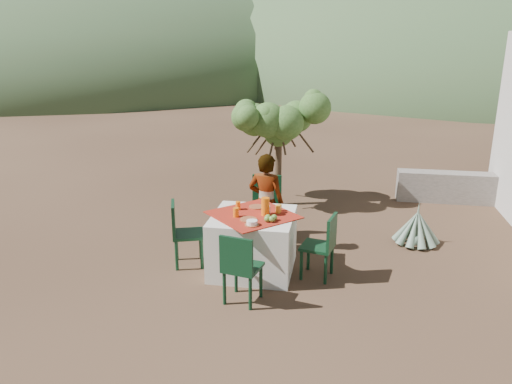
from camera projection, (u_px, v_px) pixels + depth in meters
ground at (238, 268)px, 6.53m from camera, size 160.00×160.00×0.00m
table at (253, 242)px, 6.39m from camera, size 1.30×1.30×0.76m
chair_far at (266, 204)px, 7.40m from camera, size 0.44×0.44×0.94m
chair_near at (240, 266)px, 5.53m from camera, size 0.46×0.46×0.84m
chair_left at (182, 231)px, 6.50m from camera, size 0.51×0.51×0.86m
chair_right at (323, 244)px, 6.15m from camera, size 0.46×0.46×0.83m
person at (266, 203)px, 6.91m from camera, size 0.56×0.42×1.40m
shrub_tree at (282, 126)px, 8.65m from camera, size 1.52×1.50×1.79m
agave at (417, 228)px, 7.26m from camera, size 0.68×0.67×0.72m
stone_wall at (471, 188)px, 9.05m from camera, size 2.60×0.35×0.55m
hill_near_left at (88, 78)px, 37.73m from camera, size 40.00×40.00×16.00m
hill_near_right at (487, 77)px, 38.41m from camera, size 48.00×48.00×20.00m
hill_far_center at (299, 64)px, 56.11m from camera, size 60.00×60.00×24.00m
plate_far at (257, 207)px, 6.53m from camera, size 0.21×0.21×0.01m
plate_near at (249, 219)px, 6.08m from camera, size 0.21×0.21×0.01m
glass_far at (238, 206)px, 6.44m from camera, size 0.06×0.06×0.10m
glass_near at (236, 212)px, 6.17m from camera, size 0.07×0.07×0.12m
juice_pitcher at (265, 206)px, 6.21m from camera, size 0.10×0.10×0.23m
bowl_plate at (252, 225)px, 5.91m from camera, size 0.18×0.18×0.01m
white_bowl at (252, 222)px, 5.90m from camera, size 0.13×0.13×0.05m
jar_left at (278, 209)px, 6.31m from camera, size 0.06×0.06×0.10m
jar_right at (280, 208)px, 6.38m from camera, size 0.06×0.06×0.09m
napkin_holder at (267, 210)px, 6.29m from camera, size 0.09×0.07×0.10m
fruit_cluster at (270, 218)px, 6.03m from camera, size 0.15×0.14×0.08m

